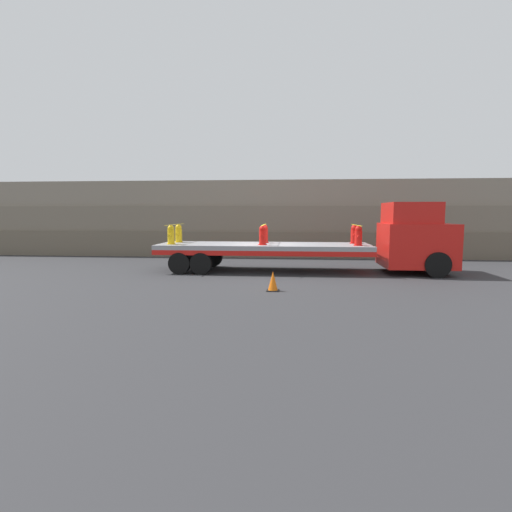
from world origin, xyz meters
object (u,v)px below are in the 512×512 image
object	(u,v)px
fire_hydrant_red_far_1	(265,234)
traffic_cone	(273,281)
fire_hydrant_red_near_2	(358,236)
fire_hydrant_red_near_1	(263,236)
fire_hydrant_red_far_2	(354,235)
truck_cab	(418,238)
flatbed_trailer	(252,249)
fire_hydrant_yellow_far_0	(179,234)
fire_hydrant_yellow_near_0	(171,235)

from	to	relation	value
fire_hydrant_red_far_1	traffic_cone	world-z (taller)	fire_hydrant_red_far_1
fire_hydrant_red_near_2	fire_hydrant_red_near_1	bearing A→B (deg)	180.00
fire_hydrant_red_far_2	truck_cab	bearing A→B (deg)	-12.76
traffic_cone	fire_hydrant_red_far_1	bearing A→B (deg)	97.18
truck_cab	fire_hydrant_red_far_2	bearing A→B (deg)	167.24
traffic_cone	fire_hydrant_red_far_2	bearing A→B (deg)	56.56
truck_cab	fire_hydrant_red_near_1	size ratio (longest dim) A/B	3.61
traffic_cone	flatbed_trailer	bearing A→B (deg)	104.28
fire_hydrant_yellow_far_0	fire_hydrant_red_near_1	bearing A→B (deg)	-16.27
fire_hydrant_yellow_near_0	fire_hydrant_red_near_2	bearing A→B (deg)	0.00
flatbed_trailer	fire_hydrant_yellow_near_0	bearing A→B (deg)	-170.52
traffic_cone	fire_hydrant_red_near_1	bearing A→B (deg)	99.29
truck_cab	fire_hydrant_red_near_1	bearing A→B (deg)	-174.93
fire_hydrant_yellow_near_0	fire_hydrant_red_near_2	distance (m)	7.79
fire_hydrant_yellow_far_0	fire_hydrant_red_far_2	distance (m)	7.79
fire_hydrant_yellow_near_0	fire_hydrant_red_far_2	bearing A→B (deg)	8.30
flatbed_trailer	fire_hydrant_yellow_far_0	size ratio (longest dim) A/B	11.10
fire_hydrant_red_far_1	fire_hydrant_red_near_2	bearing A→B (deg)	-16.27
fire_hydrant_yellow_near_0	fire_hydrant_red_far_2	world-z (taller)	same
fire_hydrant_yellow_far_0	flatbed_trailer	bearing A→B (deg)	-9.48
traffic_cone	fire_hydrant_yellow_far_0	bearing A→B (deg)	132.38
fire_hydrant_yellow_near_0	traffic_cone	bearing A→B (deg)	-40.18
fire_hydrant_red_near_1	fire_hydrant_red_far_1	size ratio (longest dim) A/B	1.00
fire_hydrant_red_far_1	traffic_cone	size ratio (longest dim) A/B	1.27
fire_hydrant_yellow_far_0	fire_hydrant_red_far_2	xyz separation A→B (m)	(7.79, 0.00, 0.00)
truck_cab	fire_hydrant_red_far_1	size ratio (longest dim) A/B	3.61
fire_hydrant_red_near_2	traffic_cone	distance (m)	5.18
fire_hydrant_yellow_near_0	fire_hydrant_red_near_2	xyz separation A→B (m)	(7.79, 0.00, 0.00)
truck_cab	fire_hydrant_yellow_near_0	distance (m)	10.32
flatbed_trailer	fire_hydrant_red_near_1	size ratio (longest dim) A/B	11.10
fire_hydrant_yellow_far_0	fire_hydrant_red_far_2	bearing A→B (deg)	0.00
truck_cab	traffic_cone	size ratio (longest dim) A/B	4.59
fire_hydrant_red_near_2	traffic_cone	bearing A→B (deg)	-130.60
fire_hydrant_red_near_2	fire_hydrant_red_far_1	bearing A→B (deg)	163.73
flatbed_trailer	fire_hydrant_red_near_1	distance (m)	0.96
truck_cab	flatbed_trailer	bearing A→B (deg)	180.00
fire_hydrant_red_near_1	traffic_cone	size ratio (longest dim) A/B	1.27
truck_cab	fire_hydrant_red_far_1	xyz separation A→B (m)	(-6.40, 0.57, 0.11)
fire_hydrant_yellow_far_0	fire_hydrant_red_far_2	size ratio (longest dim) A/B	1.00
fire_hydrant_yellow_near_0	fire_hydrant_red_near_1	bearing A→B (deg)	0.00
fire_hydrant_red_far_2	fire_hydrant_red_near_1	bearing A→B (deg)	-163.73
fire_hydrant_red_far_2	traffic_cone	distance (m)	6.07
fire_hydrant_red_near_2	fire_hydrant_red_far_2	world-z (taller)	same
fire_hydrant_red_near_1	traffic_cone	xyz separation A→B (m)	(0.62, -3.82, -1.26)
flatbed_trailer	truck_cab	bearing A→B (deg)	0.00
truck_cab	fire_hydrant_red_far_1	world-z (taller)	truck_cab
flatbed_trailer	fire_hydrant_red_near_2	xyz separation A→B (m)	(4.39, -0.57, 0.60)
fire_hydrant_red_far_1	traffic_cone	bearing A→B (deg)	-82.82
truck_cab	fire_hydrant_red_far_2	world-z (taller)	truck_cab
fire_hydrant_red_far_2	traffic_cone	world-z (taller)	fire_hydrant_red_far_2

